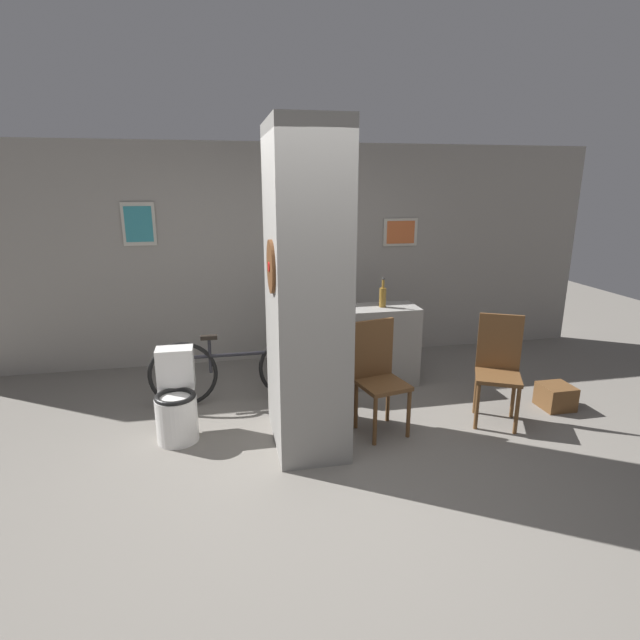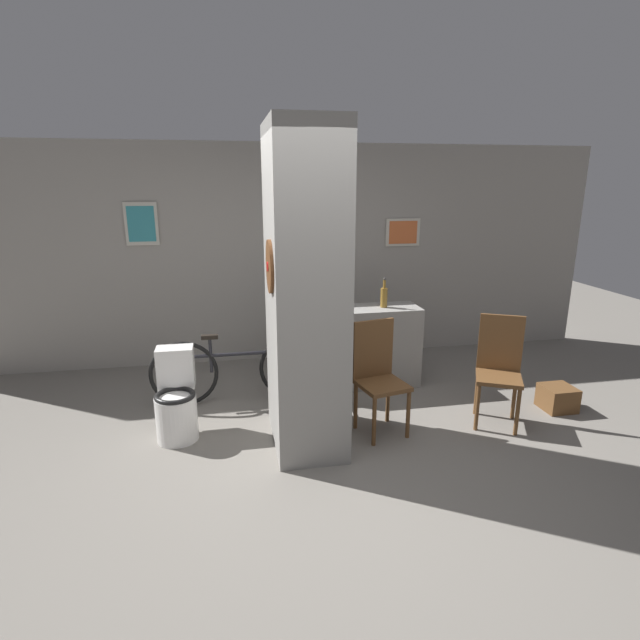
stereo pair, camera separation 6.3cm
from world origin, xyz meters
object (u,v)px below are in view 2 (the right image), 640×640
object	(u,v)px
chair_near_pillar	(378,373)
chair_by_doorway	(499,366)
toilet	(176,401)
bicycle	(239,369)
bottle_tall	(384,296)

from	to	relation	value
chair_near_pillar	chair_by_doorway	world-z (taller)	same
toilet	chair_near_pillar	distance (m)	1.77
chair_near_pillar	chair_by_doorway	xyz separation A→B (m)	(1.13, -0.05, 0.00)
chair_near_pillar	bicycle	bearing A→B (deg)	132.32
chair_near_pillar	chair_by_doorway	distance (m)	1.13
toilet	bicycle	bearing A→B (deg)	47.72
chair_by_doorway	bottle_tall	distance (m)	1.39
bottle_tall	chair_by_doorway	bearing A→B (deg)	-54.49
toilet	bicycle	world-z (taller)	toilet
bicycle	bottle_tall	size ratio (longest dim) A/B	5.45
chair_by_doorway	bottle_tall	world-z (taller)	bottle_tall
toilet	chair_by_doorway	distance (m)	2.90
toilet	bottle_tall	distance (m)	2.36
bottle_tall	bicycle	bearing A→B (deg)	-172.83
chair_near_pillar	chair_by_doorway	bearing A→B (deg)	-14.95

